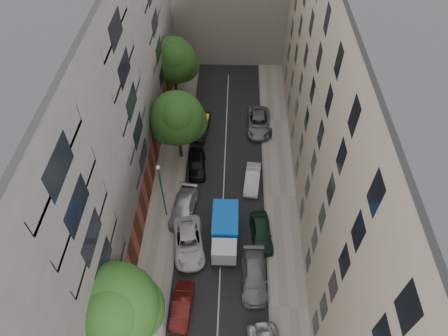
{
  "coord_description": "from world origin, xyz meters",
  "views": [
    {
      "loc": [
        0.84,
        -23.74,
        30.68
      ],
      "look_at": [
        0.12,
        -1.79,
        6.0
      ],
      "focal_mm": 32.0,
      "sensor_mm": 36.0,
      "label": 1
    }
  ],
  "objects_px": {
    "car_right_1": "(254,277)",
    "tree_near": "(115,311)",
    "car_left_2": "(189,242)",
    "car_right_3": "(252,179)",
    "car_right_4": "(258,123)",
    "tree_far": "(174,62)",
    "tarp_truck": "(225,231)",
    "car_left_4": "(197,164)",
    "car_left_5": "(201,126)",
    "tree_mid": "(178,120)",
    "pedestrian": "(270,134)",
    "car_left_1": "(182,306)",
    "car_right_2": "(261,232)",
    "car_left_3": "(184,208)",
    "lamp_post": "(161,187)"
  },
  "relations": [
    {
      "from": "car_right_1",
      "to": "tree_near",
      "type": "bearing_deg",
      "value": -150.43
    },
    {
      "from": "car_left_2",
      "to": "car_right_3",
      "type": "height_order",
      "value": "car_left_2"
    },
    {
      "from": "car_left_2",
      "to": "car_right_4",
      "type": "xyz_separation_m",
      "value": [
        6.4,
        15.6,
        -0.01
      ]
    },
    {
      "from": "car_right_1",
      "to": "tree_far",
      "type": "relative_size",
      "value": 0.65
    },
    {
      "from": "tarp_truck",
      "to": "car_right_4",
      "type": "bearing_deg",
      "value": 77.4
    },
    {
      "from": "car_left_4",
      "to": "car_right_4",
      "type": "distance_m",
      "value": 9.05
    },
    {
      "from": "car_left_5",
      "to": "car_right_4",
      "type": "bearing_deg",
      "value": 12.62
    },
    {
      "from": "car_left_4",
      "to": "tree_mid",
      "type": "height_order",
      "value": "tree_mid"
    },
    {
      "from": "car_right_4",
      "to": "pedestrian",
      "type": "height_order",
      "value": "pedestrian"
    },
    {
      "from": "car_left_1",
      "to": "car_left_4",
      "type": "bearing_deg",
      "value": 93.62
    },
    {
      "from": "car_left_1",
      "to": "car_left_5",
      "type": "bearing_deg",
      "value": 93.62
    },
    {
      "from": "car_left_2",
      "to": "car_right_1",
      "type": "bearing_deg",
      "value": -37.6
    },
    {
      "from": "car_right_3",
      "to": "car_right_4",
      "type": "relative_size",
      "value": 0.76
    },
    {
      "from": "car_left_2",
      "to": "tree_far",
      "type": "xyz_separation_m",
      "value": [
        -3.27,
        20.67,
        4.3
      ]
    },
    {
      "from": "car_right_2",
      "to": "car_left_4",
      "type": "bearing_deg",
      "value": 122.68
    },
    {
      "from": "car_left_3",
      "to": "pedestrian",
      "type": "bearing_deg",
      "value": 57.22
    },
    {
      "from": "car_left_3",
      "to": "car_left_4",
      "type": "height_order",
      "value": "same"
    },
    {
      "from": "car_right_2",
      "to": "tree_near",
      "type": "bearing_deg",
      "value": -141.4
    },
    {
      "from": "tarp_truck",
      "to": "lamp_post",
      "type": "relative_size",
      "value": 0.81
    },
    {
      "from": "car_left_3",
      "to": "pedestrian",
      "type": "distance_m",
      "value": 13.08
    },
    {
      "from": "car_left_1",
      "to": "lamp_post",
      "type": "relative_size",
      "value": 0.6
    },
    {
      "from": "car_right_2",
      "to": "tarp_truck",
      "type": "bearing_deg",
      "value": -178.11
    },
    {
      "from": "tarp_truck",
      "to": "car_left_5",
      "type": "xyz_separation_m",
      "value": [
        -3.1,
        14.01,
        -0.65
      ]
    },
    {
      "from": "car_right_2",
      "to": "pedestrian",
      "type": "height_order",
      "value": "pedestrian"
    },
    {
      "from": "car_left_2",
      "to": "car_right_3",
      "type": "distance_m",
      "value": 9.28
    },
    {
      "from": "tarp_truck",
      "to": "car_right_3",
      "type": "height_order",
      "value": "tarp_truck"
    },
    {
      "from": "tarp_truck",
      "to": "car_left_3",
      "type": "relative_size",
      "value": 1.09
    },
    {
      "from": "car_left_3",
      "to": "lamp_post",
      "type": "height_order",
      "value": "lamp_post"
    },
    {
      "from": "tarp_truck",
      "to": "car_left_4",
      "type": "bearing_deg",
      "value": 110.19
    },
    {
      "from": "car_right_2",
      "to": "car_right_4",
      "type": "bearing_deg",
      "value": 84.07
    },
    {
      "from": "car_left_1",
      "to": "tree_mid",
      "type": "xyz_separation_m",
      "value": [
        -1.7,
        16.29,
        4.55
      ]
    },
    {
      "from": "car_left_1",
      "to": "tree_near",
      "type": "relative_size",
      "value": 0.44
    },
    {
      "from": "car_left_5",
      "to": "car_right_4",
      "type": "xyz_separation_m",
      "value": [
        6.4,
        0.8,
        -0.01
      ]
    },
    {
      "from": "car_right_3",
      "to": "tree_mid",
      "type": "relative_size",
      "value": 0.52
    },
    {
      "from": "car_left_2",
      "to": "car_left_5",
      "type": "height_order",
      "value": "car_left_2"
    },
    {
      "from": "car_right_4",
      "to": "lamp_post",
      "type": "relative_size",
      "value": 0.79
    },
    {
      "from": "car_left_2",
      "to": "car_left_4",
      "type": "bearing_deg",
      "value": 80.58
    },
    {
      "from": "car_right_3",
      "to": "car_left_2",
      "type": "bearing_deg",
      "value": -121.13
    },
    {
      "from": "car_left_5",
      "to": "pedestrian",
      "type": "bearing_deg",
      "value": -3.22
    },
    {
      "from": "tree_far",
      "to": "car_left_1",
      "type": "bearing_deg",
      "value": -82.91
    },
    {
      "from": "car_left_1",
      "to": "car_right_3",
      "type": "bearing_deg",
      "value": 70.31
    },
    {
      "from": "car_left_2",
      "to": "tree_far",
      "type": "relative_size",
      "value": 0.7
    },
    {
      "from": "car_right_1",
      "to": "pedestrian",
      "type": "bearing_deg",
      "value": 82.58
    },
    {
      "from": "tarp_truck",
      "to": "tree_far",
      "type": "bearing_deg",
      "value": 107.71
    },
    {
      "from": "car_left_2",
      "to": "car_left_5",
      "type": "distance_m",
      "value": 14.8
    },
    {
      "from": "car_left_5",
      "to": "tree_near",
      "type": "xyz_separation_m",
      "value": [
        -3.5,
        -23.1,
        5.39
      ]
    },
    {
      "from": "car_right_1",
      "to": "car_right_2",
      "type": "height_order",
      "value": "car_right_2"
    },
    {
      "from": "car_left_4",
      "to": "car_right_3",
      "type": "relative_size",
      "value": 1.05
    },
    {
      "from": "car_left_5",
      "to": "pedestrian",
      "type": "height_order",
      "value": "pedestrian"
    },
    {
      "from": "lamp_post",
      "to": "car_left_4",
      "type": "bearing_deg",
      "value": 68.15
    }
  ]
}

